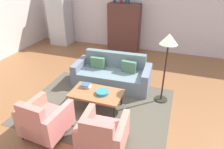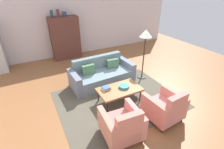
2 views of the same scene
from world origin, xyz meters
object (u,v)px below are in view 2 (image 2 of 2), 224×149
book_stack (106,88)px  vase_round (58,13)px  vase_small (64,14)px  armchair_right (165,108)px  armchair_left (123,126)px  coffee_table (119,90)px  cabinet (65,38)px  vase_tall (52,14)px  couch (102,75)px  fruit_bowl (124,86)px  floor_lamp (146,38)px

book_stack → vase_round: bearing=94.1°
vase_round → vase_small: size_ratio=1.57×
book_stack → armchair_right: bearing=-54.2°
armchair_left → coffee_table: bearing=67.1°
cabinet → vase_tall: vase_tall is taller
book_stack → vase_round: size_ratio=0.95×
armchair_right → couch: bearing=100.7°
armchair_left → vase_round: 5.29m
vase_tall → armchair_right: bearing=-73.8°
armchair_left → fruit_bowl: 1.39m
armchair_right → vase_round: (-1.21, 5.04, 1.60)m
book_stack → floor_lamp: 2.12m
armchair_left → vase_round: size_ratio=3.06×
coffee_table → vase_tall: bearing=102.5°
cabinet → vase_tall: 1.11m
armchair_right → floor_lamp: floor_lamp is taller
couch → vase_small: 3.15m
armchair_right → book_stack: 1.62m
armchair_left → cabinet: cabinet is taller
book_stack → cabinet: cabinet is taller
vase_round → coffee_table: bearing=-81.1°
armchair_left → vase_small: size_ratio=4.81×
vase_small → floor_lamp: size_ratio=0.11×
book_stack → floor_lamp: bearing=20.4°
coffee_table → armchair_right: (0.60, -1.17, -0.03)m
vase_tall → vase_small: bearing=0.0°
armchair_right → vase_small: (-0.96, 5.04, 1.55)m
cabinet → armchair_right: bearing=-78.1°
armchair_right → vase_round: vase_round is taller
coffee_table → floor_lamp: (1.42, 0.80, 1.07)m
vase_tall → coffee_table: bearing=-77.5°
cabinet → book_stack: bearing=-88.2°
couch → vase_tall: vase_tall is taller
floor_lamp → coffee_table: bearing=-150.5°
armchair_left → armchair_right: size_ratio=1.00×
couch → coffee_table: couch is taller
fruit_bowl → cabinet: (-0.61, 3.88, 0.45)m
coffee_table → floor_lamp: bearing=29.5°
armchair_right → cabinet: cabinet is taller
armchair_left → vase_round: vase_round is taller
vase_small → vase_round: bearing=180.0°
couch → armchair_right: bearing=102.1°
armchair_right → book_stack: armchair_right is taller
coffee_table → book_stack: size_ratio=4.37×
coffee_table → floor_lamp: 1.95m
couch → armchair_left: size_ratio=2.43×
coffee_table → armchair_left: bearing=-117.4°
fruit_bowl → vase_small: 4.17m
vase_tall → vase_round: size_ratio=0.96×
book_stack → vase_tall: vase_tall is taller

